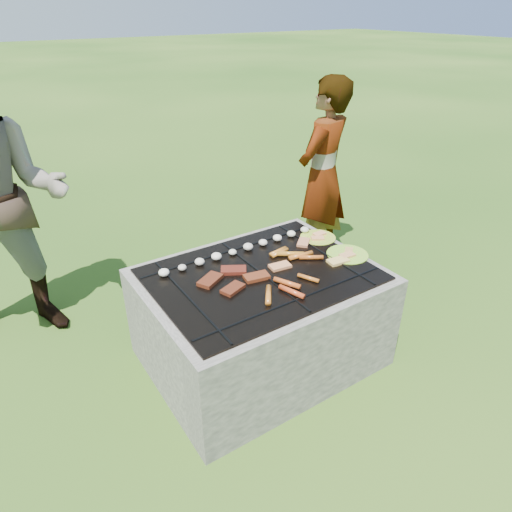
% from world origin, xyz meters
% --- Properties ---
extents(lawn, '(60.00, 60.00, 0.00)m').
position_xyz_m(lawn, '(0.00, 0.00, 0.00)').
color(lawn, '#1F4711').
rests_on(lawn, ground).
extents(fire_pit, '(1.30, 1.00, 0.62)m').
position_xyz_m(fire_pit, '(0.00, 0.00, 0.28)').
color(fire_pit, '#A49E92').
rests_on(fire_pit, ground).
extents(mushrooms, '(1.06, 0.06, 0.04)m').
position_xyz_m(mushrooms, '(0.03, 0.28, 0.63)').
color(mushrooms, white).
rests_on(mushrooms, fire_pit).
extents(pork_slabs, '(0.39, 0.29, 0.02)m').
position_xyz_m(pork_slabs, '(-0.17, 0.03, 0.62)').
color(pork_slabs, maroon).
rests_on(pork_slabs, fire_pit).
extents(sausages, '(0.57, 0.50, 0.03)m').
position_xyz_m(sausages, '(0.15, -0.07, 0.63)').
color(sausages, orange).
rests_on(sausages, fire_pit).
extents(bread_on_grate, '(0.45, 0.41, 0.02)m').
position_xyz_m(bread_on_grate, '(0.33, -0.01, 0.62)').
color(bread_on_grate, tan).
rests_on(bread_on_grate, fire_pit).
extents(plate_far, '(0.30, 0.30, 0.03)m').
position_xyz_m(plate_far, '(0.56, 0.17, 0.61)').
color(plate_far, gold).
rests_on(plate_far, fire_pit).
extents(plate_near, '(0.29, 0.29, 0.03)m').
position_xyz_m(plate_near, '(0.56, -0.11, 0.61)').
color(plate_near, '#B9CA30').
rests_on(plate_near, fire_pit).
extents(cook, '(0.64, 0.53, 1.51)m').
position_xyz_m(cook, '(1.10, 0.77, 0.75)').
color(cook, '#A7998B').
rests_on(cook, ground).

